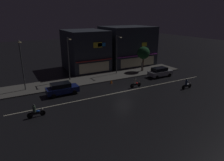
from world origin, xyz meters
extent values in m
plane|color=black|center=(0.00, 0.00, 0.00)|extent=(140.00, 140.00, 0.00)
cube|color=beige|center=(0.00, 0.00, 0.01)|extent=(30.38, 0.16, 0.01)
cube|color=#5B5954|center=(0.00, 7.48, 0.07)|extent=(31.98, 4.91, 0.14)
cube|color=#2D333D|center=(0.00, 14.36, 3.82)|extent=(7.34, 8.75, 7.63)
cube|color=red|center=(0.00, 9.86, 2.60)|extent=(6.97, 0.24, 0.12)
cube|color=#268CF2|center=(1.48, 9.92, 5.33)|extent=(1.51, 0.08, 0.63)
cube|color=yellow|center=(0.72, 9.92, 5.32)|extent=(1.68, 0.08, 0.95)
cube|color=beige|center=(0.00, 9.92, 1.30)|extent=(5.87, 0.06, 1.80)
cube|color=#2D333D|center=(9.59, 14.13, 4.05)|extent=(10.16, 8.30, 8.10)
cube|color=#D83FD8|center=(9.59, 9.86, 2.60)|extent=(9.65, 0.24, 0.12)
cube|color=yellow|center=(11.00, 9.92, 4.74)|extent=(1.21, 0.08, 0.79)
cube|color=beige|center=(9.59, 9.92, 1.30)|extent=(8.13, 0.06, 1.80)
cylinder|color=#47494C|center=(-12.14, 7.14, 3.68)|extent=(0.16, 0.16, 7.08)
cube|color=#47494C|center=(-12.14, 6.44, 7.12)|extent=(0.10, 1.40, 0.10)
ellipsoid|color=#F9E099|center=(-12.14, 5.74, 7.04)|extent=(0.44, 0.32, 0.20)
cylinder|color=#47494C|center=(-5.17, 8.40, 3.61)|extent=(0.16, 0.16, 6.93)
cube|color=#47494C|center=(-5.17, 7.70, 6.97)|extent=(0.10, 1.40, 0.10)
ellipsoid|color=#F9E099|center=(-5.17, 7.00, 6.89)|extent=(0.44, 0.32, 0.20)
cylinder|color=#47494C|center=(3.59, 8.24, 3.54)|extent=(0.16, 0.16, 6.79)
cube|color=#47494C|center=(3.59, 7.54, 6.83)|extent=(0.10, 1.40, 0.10)
ellipsoid|color=#F9E099|center=(3.59, 6.84, 6.75)|extent=(0.44, 0.32, 0.20)
cylinder|color=gray|center=(8.78, 7.43, 0.93)|extent=(0.32, 0.32, 1.58)
sphere|color=tan|center=(8.78, 7.43, 1.83)|extent=(0.22, 0.22, 0.22)
cylinder|color=#473323|center=(8.94, 7.38, 1.41)|extent=(0.24, 0.24, 2.55)
sphere|color=#194723|center=(8.94, 7.38, 3.62)|extent=(2.34, 2.34, 2.34)
cube|color=#9EA0A5|center=(9.54, 3.15, 0.69)|extent=(4.30, 1.78, 0.76)
cube|color=black|center=(9.33, 3.15, 1.37)|extent=(2.58, 1.57, 0.60)
cube|color=#F9F2CC|center=(11.65, 3.75, 0.79)|extent=(0.08, 0.20, 0.12)
cube|color=#F9F2CC|center=(11.65, 2.54, 0.79)|extent=(0.08, 0.20, 0.12)
cylinder|color=black|center=(10.96, 4.04, 0.31)|extent=(0.62, 0.20, 0.62)
cylinder|color=black|center=(10.96, 2.26, 0.31)|extent=(0.62, 0.20, 0.62)
cylinder|color=black|center=(8.13, 4.04, 0.31)|extent=(0.62, 0.20, 0.62)
cylinder|color=black|center=(8.13, 2.26, 0.31)|extent=(0.62, 0.20, 0.62)
cube|color=navy|center=(-7.83, 3.10, 0.69)|extent=(4.30, 1.78, 0.76)
cube|color=black|center=(-8.05, 3.10, 1.37)|extent=(2.58, 1.57, 0.60)
cube|color=#F9F2CC|center=(-5.72, 3.70, 0.79)|extent=(0.08, 0.20, 0.12)
cube|color=#F9F2CC|center=(-5.72, 2.49, 0.79)|extent=(0.08, 0.20, 0.12)
cylinder|color=black|center=(-6.41, 3.99, 0.31)|extent=(0.62, 0.20, 0.62)
cylinder|color=black|center=(-6.41, 2.21, 0.31)|extent=(0.62, 0.20, 0.62)
cylinder|color=black|center=(-9.25, 3.99, 0.31)|extent=(0.62, 0.20, 0.62)
cylinder|color=black|center=(-9.25, 2.21, 0.31)|extent=(0.62, 0.20, 0.62)
cylinder|color=black|center=(9.54, -3.40, 0.30)|extent=(0.60, 0.08, 0.60)
cylinder|color=black|center=(8.24, -3.40, 0.30)|extent=(0.60, 0.10, 0.60)
cube|color=black|center=(8.89, -3.40, 0.40)|extent=(1.30, 0.14, 0.20)
ellipsoid|color=#B2B7BC|center=(9.09, -3.40, 0.62)|extent=(0.44, 0.26, 0.24)
cube|color=black|center=(8.69, -3.40, 0.55)|extent=(0.56, 0.22, 0.10)
cylinder|color=slate|center=(9.49, -3.40, 0.85)|extent=(0.03, 0.60, 0.03)
sphere|color=white|center=(9.58, -3.40, 0.75)|extent=(0.14, 0.14, 0.14)
cylinder|color=#334766|center=(8.74, -3.40, 0.95)|extent=(0.32, 0.32, 0.70)
sphere|color=#333338|center=(8.74, -3.40, 1.41)|extent=(0.22, 0.22, 0.22)
cylinder|color=black|center=(3.26, 0.71, 0.30)|extent=(0.60, 0.08, 0.60)
cylinder|color=black|center=(1.96, 0.71, 0.30)|extent=(0.60, 0.10, 0.60)
cube|color=black|center=(2.61, 0.71, 0.40)|extent=(1.30, 0.14, 0.20)
ellipsoid|color=red|center=(2.81, 0.71, 0.62)|extent=(0.44, 0.26, 0.24)
cube|color=black|center=(2.41, 0.71, 0.55)|extent=(0.56, 0.22, 0.10)
cylinder|color=slate|center=(3.21, 0.71, 0.85)|extent=(0.03, 0.60, 0.03)
sphere|color=white|center=(3.30, 0.71, 0.75)|extent=(0.14, 0.14, 0.14)
cylinder|color=gray|center=(2.46, 0.71, 0.95)|extent=(0.32, 0.32, 0.70)
sphere|color=#333338|center=(2.46, 0.71, 1.41)|extent=(0.22, 0.22, 0.22)
cylinder|color=black|center=(-11.41, -1.90, 0.30)|extent=(0.60, 0.08, 0.60)
cylinder|color=black|center=(-12.71, -1.90, 0.30)|extent=(0.60, 0.10, 0.60)
cube|color=black|center=(-12.06, -1.90, 0.40)|extent=(1.30, 0.14, 0.20)
ellipsoid|color=#1E4CB2|center=(-11.86, -1.90, 0.62)|extent=(0.44, 0.26, 0.24)
cube|color=black|center=(-12.26, -1.90, 0.55)|extent=(0.56, 0.22, 0.10)
cylinder|color=slate|center=(-11.46, -1.90, 0.85)|extent=(0.03, 0.60, 0.03)
sphere|color=white|center=(-11.37, -1.90, 0.75)|extent=(0.14, 0.14, 0.14)
cylinder|color=#4C664C|center=(-12.21, -1.90, 0.95)|extent=(0.32, 0.32, 0.70)
sphere|color=#333338|center=(-12.21, -1.90, 1.41)|extent=(0.22, 0.22, 0.22)
cone|color=orange|center=(0.28, 4.09, 0.28)|extent=(0.36, 0.36, 0.55)
camera|label=1|loc=(-14.19, -22.69, 10.38)|focal=32.29mm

